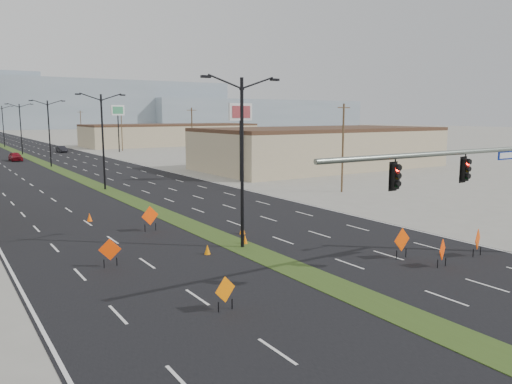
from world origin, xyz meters
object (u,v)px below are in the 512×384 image
construction_sign_3 (442,251)px  construction_sign_5 (402,241)px  streetlight_4 (3,125)px  cone_2 (242,229)px  streetlight_3 (21,127)px  construction_sign_2 (150,217)px  streetlight_1 (103,139)px  cone_3 (90,217)px  construction_sign_1 (110,251)px  pole_sign_east_far (118,114)px  cone_1 (245,240)px  car_left (15,157)px  cone_0 (207,250)px  construction_sign_4 (478,240)px  pole_sign_east_near (240,118)px  streetlight_0 (242,158)px  signal_mast (486,176)px  streetlight_2 (49,131)px  car_mid (62,149)px  construction_sign_0 (225,291)px

construction_sign_3 → construction_sign_5: 2.28m
streetlight_4 → cone_2: (1.75, -109.14, -5.08)m
streetlight_3 → construction_sign_5: streetlight_3 is taller
construction_sign_2 → construction_sign_3: bearing=-71.6°
streetlight_1 → cone_3: streetlight_1 is taller
construction_sign_1 → streetlight_1: bearing=95.1°
pole_sign_east_far → cone_1: bearing=-120.5°
car_left → construction_sign_3: (9.88, -78.66, 0.12)m
streetlight_3 → construction_sign_1: streetlight_3 is taller
cone_0 → streetlight_3: bearing=88.3°
construction_sign_1 → construction_sign_4: (17.89, -9.25, 0.03)m
pole_sign_east_near → streetlight_0: bearing=-119.3°
construction_sign_4 → cone_1: construction_sign_4 is taller
streetlight_0 → cone_1: 5.19m
streetlight_3 → signal_mast: bearing=-84.8°
streetlight_0 → cone_3: 14.70m
streetlight_2 → construction_sign_5: size_ratio=5.78×
construction_sign_1 → construction_sign_2: size_ratio=0.87×
car_mid → cone_2: car_mid is taller
signal_mast → pole_sign_east_far: bearing=83.8°
streetlight_1 → cone_1: (0.54, -27.42, -5.13)m
construction_sign_3 → cone_0: 12.73m
cone_2 → cone_3: size_ratio=1.05×
streetlight_2 → construction_sign_3: bearing=-84.1°
streetlight_0 → construction_sign_2: bearing=113.7°
construction_sign_3 → construction_sign_0: bearing=151.5°
construction_sign_1 → streetlight_3: bearing=105.6°
construction_sign_4 → cone_2: bearing=103.3°
streetlight_2 → construction_sign_3: 65.50m
signal_mast → construction_sign_2: bearing=124.4°
car_mid → construction_sign_1: 87.06m
streetlight_1 → construction_sign_1: bearing=-105.8°
construction_sign_2 → pole_sign_east_far: bearing=60.7°
signal_mast → pole_sign_east_near: bearing=78.9°
streetlight_2 → car_mid: streetlight_2 is taller
construction_sign_2 → construction_sign_3: (9.78, -16.02, -0.16)m
signal_mast → car_left: 80.62m
construction_sign_5 → streetlight_2: bearing=91.3°
streetlight_1 → construction_sign_5: size_ratio=5.78×
construction_sign_5 → pole_sign_east_far: bearing=77.7°
streetlight_0 → cone_2: streetlight_0 is taller
car_left → construction_sign_1: size_ratio=2.90×
streetlight_0 → construction_sign_3: bearing=-53.3°
cone_3 → construction_sign_1: bearing=-99.9°
construction_sign_4 → construction_sign_2: bearing=107.5°
construction_sign_5 → cone_3: construction_sign_5 is taller
streetlight_3 → streetlight_4: 28.00m
streetlight_1 → cone_1: streetlight_1 is taller
construction_sign_1 → cone_0: (5.36, -0.63, -0.60)m
signal_mast → construction_sign_3: (-1.85, 1.00, -3.91)m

